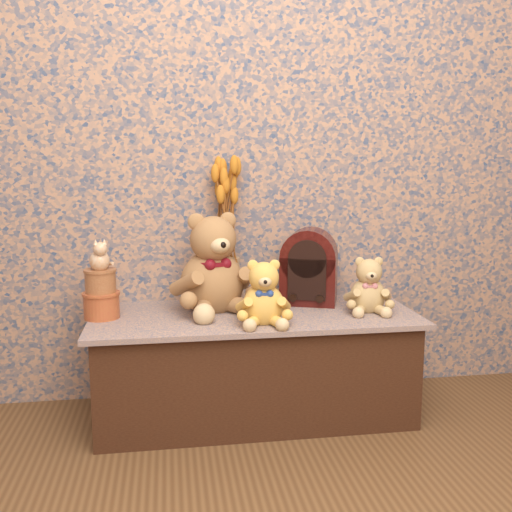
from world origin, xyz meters
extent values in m
cube|color=#384F73|center=(0.00, 1.50, 1.30)|extent=(3.00, 0.10, 2.60)
cube|color=#36456F|center=(0.00, 1.23, 0.22)|extent=(1.29, 0.55, 0.43)
cylinder|color=tan|center=(-0.09, 1.42, 0.53)|extent=(0.12, 0.12, 0.20)
cylinder|color=#C97B3B|center=(-0.60, 1.25, 0.48)|extent=(0.18, 0.18, 0.10)
cylinder|color=tan|center=(-0.60, 1.25, 0.58)|extent=(0.14, 0.14, 0.09)
camera|label=1|loc=(-0.33, -0.97, 1.03)|focal=40.16mm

